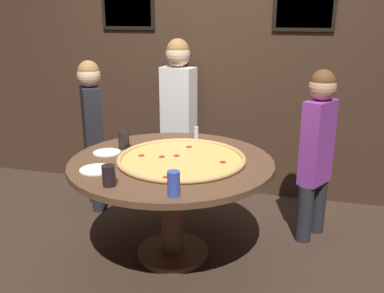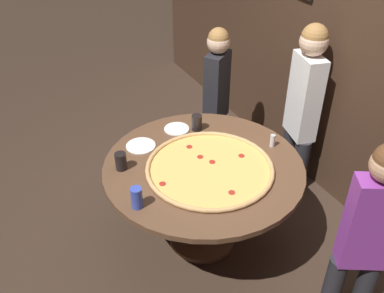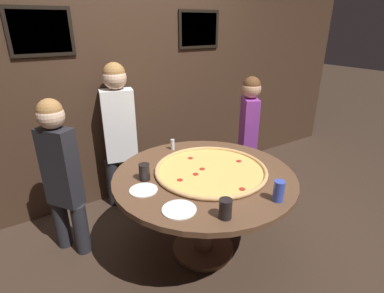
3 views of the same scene
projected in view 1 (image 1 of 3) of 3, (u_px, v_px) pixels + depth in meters
name	position (u px, v px, depth m)	size (l,w,h in m)	color
ground_plane	(173.00, 255.00, 3.15)	(24.00, 24.00, 0.00)	#38281E
back_wall	(212.00, 58.00, 3.96)	(6.40, 0.08, 2.60)	#3D281C
dining_table	(172.00, 181.00, 2.98)	(1.40, 1.40, 0.74)	brown
giant_pizza	(181.00, 159.00, 2.92)	(0.88, 0.88, 0.03)	#EAB75B
drink_cup_by_shaker	(174.00, 184.00, 2.34)	(0.07, 0.07, 0.14)	#384CB7
drink_cup_centre_back	(124.00, 140.00, 3.17)	(0.08, 0.08, 0.13)	black
drink_cup_front_edge	(109.00, 176.00, 2.48)	(0.08, 0.08, 0.13)	black
white_plate_left_side	(107.00, 152.00, 3.08)	(0.20, 0.20, 0.01)	white
white_plate_near_front	(97.00, 169.00, 2.75)	(0.22, 0.22, 0.01)	white
condiment_shaker	(196.00, 132.00, 3.42)	(0.04, 0.04, 0.10)	silver
diner_side_right	(178.00, 110.00, 3.97)	(0.39, 0.23, 1.49)	#232328
diner_centre_back	(317.00, 146.00, 3.21)	(0.27, 0.34, 1.32)	#232328
diner_side_left	(92.00, 127.00, 3.74)	(0.29, 0.34, 1.33)	#232328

